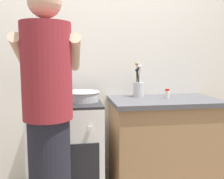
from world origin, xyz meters
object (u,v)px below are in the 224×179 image
(stove_range, at_px, (67,151))
(pot, at_px, (49,95))
(person, at_px, (49,125))
(mixing_bowl, at_px, (82,96))
(spice_bottle, at_px, (167,94))
(utensil_crock, at_px, (138,86))

(stove_range, relative_size, pot, 3.72)
(stove_range, relative_size, person, 0.53)
(pot, xyz_separation_m, mixing_bowl, (0.28, 0.03, -0.02))
(person, bearing_deg, stove_range, 81.39)
(stove_range, relative_size, spice_bottle, 10.41)
(spice_bottle, relative_size, person, 0.05)
(stove_range, distance_m, spice_bottle, 1.06)
(stove_range, bearing_deg, person, -98.61)
(mixing_bowl, relative_size, utensil_crock, 0.92)
(spice_bottle, bearing_deg, pot, -175.74)
(stove_range, xyz_separation_m, mixing_bowl, (0.14, -0.01, 0.50))
(pot, relative_size, spice_bottle, 2.80)
(pot, xyz_separation_m, utensil_crock, (0.83, 0.20, 0.03))
(utensil_crock, bearing_deg, person, -135.40)
(mixing_bowl, bearing_deg, spice_bottle, 3.66)
(mixing_bowl, xyz_separation_m, utensil_crock, (0.55, 0.17, 0.05))
(mixing_bowl, distance_m, spice_bottle, 0.80)
(pot, height_order, person, person)
(mixing_bowl, bearing_deg, pot, -174.01)
(stove_range, distance_m, mixing_bowl, 0.52)
(utensil_crock, xyz_separation_m, spice_bottle, (0.25, -0.12, -0.06))
(mixing_bowl, height_order, utensil_crock, utensil_crock)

